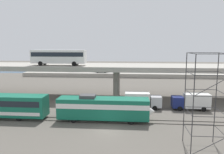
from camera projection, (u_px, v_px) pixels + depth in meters
name	position (u px, v px, depth m)	size (l,w,h in m)	color
ground_plane	(107.00, 130.00, 31.01)	(260.00, 260.00, 0.00)	#565149
rail_strip_near	(109.00, 122.00, 34.21)	(110.00, 0.12, 0.12)	#59544C
rail_strip_far	(110.00, 119.00, 35.68)	(110.00, 0.12, 0.12)	#59544C
train_locomotive	(108.00, 107.00, 34.66)	(15.30, 3.04, 4.18)	#14664C
highway_overpass	(116.00, 68.00, 49.74)	(96.00, 10.80, 7.47)	#9E998E
transit_bus_on_overpass	(59.00, 56.00, 48.32)	(12.00, 2.68, 3.40)	silver
service_truck_west	(142.00, 100.00, 41.56)	(6.80, 2.46, 3.04)	#B7B7BC
service_truck_east	(192.00, 101.00, 40.79)	(6.80, 2.46, 3.04)	navy
scaffolding_tower	(206.00, 99.00, 24.77)	(3.77, 3.77, 11.13)	#2D2D30
pier_parking_lot	(122.00, 74.00, 85.12)	(75.13, 10.60, 1.52)	#9E998E
parked_car_0	(101.00, 71.00, 83.12)	(4.55, 1.89, 1.50)	#515459
parked_car_1	(182.00, 70.00, 84.85)	(4.41, 1.96, 1.50)	#515459
parked_car_2	(145.00, 70.00, 85.06)	(4.18, 2.00, 1.50)	navy
parked_car_3	(117.00, 70.00, 85.03)	(4.12, 1.99, 1.50)	navy
parked_car_4	(74.00, 70.00, 85.89)	(4.67, 1.85, 1.50)	silver
harbor_water	(124.00, 69.00, 107.91)	(140.00, 36.00, 0.01)	navy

